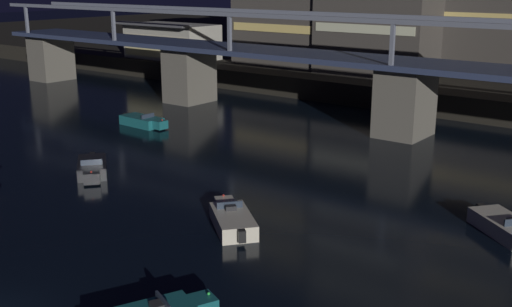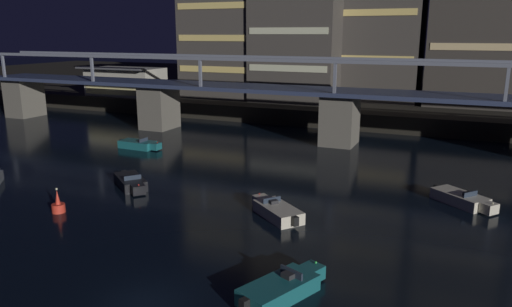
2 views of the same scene
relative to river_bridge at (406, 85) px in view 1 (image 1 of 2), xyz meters
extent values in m
cube|color=#605B51|center=(-47.30, 0.01, -1.38)|extent=(3.60, 4.40, 5.55)
cube|color=#605B51|center=(-23.65, 0.01, -1.38)|extent=(3.60, 4.40, 5.55)
cube|color=#605B51|center=(0.00, 0.01, -1.38)|extent=(3.60, 4.40, 5.55)
cube|color=#2D3856|center=(0.00, 0.01, 1.62)|extent=(100.60, 6.40, 0.45)
cube|color=slate|center=(0.00, -2.89, 5.04)|extent=(100.60, 0.36, 0.36)
cube|color=slate|center=(0.00, 2.91, 5.04)|extent=(100.60, 0.36, 0.36)
cube|color=slate|center=(-47.30, -2.89, 3.44)|extent=(0.30, 0.30, 3.20)
cube|color=slate|center=(-31.53, -2.89, 3.44)|extent=(0.30, 0.30, 3.20)
cube|color=slate|center=(-15.77, -2.89, 3.44)|extent=(0.30, 0.30, 3.20)
cube|color=slate|center=(0.00, -2.89, 3.44)|extent=(0.30, 0.30, 3.20)
cube|color=#F2D172|center=(-22.65, 12.76, 2.60)|extent=(11.33, 0.10, 0.90)
cube|color=beige|center=(-10.65, 12.27, 3.10)|extent=(11.42, 0.10, 0.90)
cube|color=#F2D172|center=(-0.62, 18.11, 4.34)|extent=(12.35, 0.10, 0.90)
cube|color=#B2AD9E|center=(-38.14, 12.01, 0.24)|extent=(12.00, 6.00, 4.40)
cube|color=#EAD88C|center=(-38.14, 8.96, -0.20)|extent=(11.20, 0.10, 2.64)
cube|color=#4C4C51|center=(-38.14, 8.41, 2.59)|extent=(12.40, 1.60, 0.30)
cube|color=black|center=(-11.65, -21.77, -3.76)|extent=(4.18, 3.85, 0.80)
cube|color=black|center=(-9.77, -23.27, -3.71)|extent=(1.32, 1.34, 0.70)
cube|color=#283342|center=(-10.98, -22.30, -3.18)|extent=(0.92, 1.12, 0.36)
cube|color=#262628|center=(-11.18, -22.15, -3.24)|extent=(0.66, 0.69, 0.24)
cube|color=black|center=(-13.33, -20.43, -3.66)|extent=(0.51, 0.51, 0.60)
sphere|color=red|center=(-9.57, -23.43, -3.28)|extent=(0.12, 0.12, 0.12)
cube|color=#196066|center=(6.25, -30.64, -3.71)|extent=(1.27, 1.22, 0.70)
cube|color=#283342|center=(5.63, -32.07, -3.18)|extent=(1.28, 0.63, 0.36)
cube|color=#262628|center=(5.53, -32.30, -3.24)|extent=(0.67, 0.59, 0.24)
sphere|color=#33D84C|center=(6.35, -30.42, -3.28)|extent=(0.12, 0.12, 0.12)
cube|color=#196066|center=(-19.38, -10.49, -3.76)|extent=(3.98, 1.95, 0.80)
cube|color=#196066|center=(-16.97, -10.58, -3.71)|extent=(0.94, 1.03, 0.70)
cube|color=#283342|center=(-18.53, -10.52, -3.18)|extent=(0.15, 1.35, 0.36)
cube|color=#262628|center=(-18.78, -10.51, -3.24)|extent=(0.42, 0.58, 0.24)
cube|color=black|center=(-21.53, -10.40, -3.66)|extent=(0.37, 0.37, 0.60)
sphere|color=red|center=(-16.72, -10.59, -3.28)|extent=(0.12, 0.12, 0.12)
cube|color=beige|center=(1.66, -23.39, -3.76)|extent=(4.17, 3.86, 0.80)
cube|color=beige|center=(-0.21, -21.87, -3.71)|extent=(1.32, 1.34, 0.70)
cube|color=#283342|center=(1.00, -22.85, -3.18)|extent=(0.93, 1.11, 0.36)
cube|color=#262628|center=(1.19, -23.01, -3.24)|extent=(0.66, 0.69, 0.24)
cube|color=black|center=(3.33, -24.75, -3.66)|extent=(0.51, 0.51, 0.60)
sphere|color=red|center=(-0.40, -21.72, -3.28)|extent=(0.12, 0.12, 0.12)
cube|color=beige|center=(12.75, -15.63, -3.76)|extent=(4.17, 3.86, 0.80)
cube|color=black|center=(11.08, -14.28, -3.66)|extent=(0.51, 0.51, 0.60)
camera|label=1|loc=(20.71, -46.01, 8.11)|focal=43.91mm
camera|label=2|loc=(12.38, -51.93, 7.83)|focal=34.01mm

